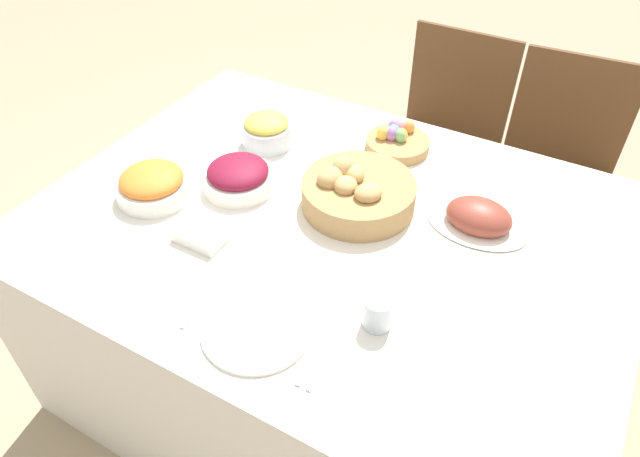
# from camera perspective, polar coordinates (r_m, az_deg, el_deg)

# --- Properties ---
(ground_plane) EXTENTS (12.00, 12.00, 0.00)m
(ground_plane) POSITION_cam_1_polar(r_m,az_deg,el_deg) (2.12, 0.86, -14.37)
(ground_plane) COLOR tan
(dining_table) EXTENTS (1.58, 1.19, 0.74)m
(dining_table) POSITION_cam_1_polar(r_m,az_deg,el_deg) (1.82, 0.97, -7.86)
(dining_table) COLOR white
(dining_table) RESTS_ON ground
(chair_far_center) EXTENTS (0.43, 0.43, 0.89)m
(chair_far_center) POSITION_cam_1_polar(r_m,az_deg,el_deg) (2.41, 12.18, 8.79)
(chair_far_center) COLOR brown
(chair_far_center) RESTS_ON ground
(chair_far_right) EXTENTS (0.44, 0.44, 0.89)m
(chair_far_right) POSITION_cam_1_polar(r_m,az_deg,el_deg) (2.36, 22.28, 5.48)
(chair_far_right) COLOR brown
(chair_far_right) RESTS_ON ground
(bread_basket) EXTENTS (0.32, 0.32, 0.13)m
(bread_basket) POSITION_cam_1_polar(r_m,az_deg,el_deg) (1.58, 3.67, 3.65)
(bread_basket) COLOR #AD8451
(bread_basket) RESTS_ON dining_table
(egg_basket) EXTENTS (0.20, 0.20, 0.08)m
(egg_basket) POSITION_cam_1_polar(r_m,az_deg,el_deg) (1.84, 7.71, 8.69)
(egg_basket) COLOR #AD8451
(egg_basket) RESTS_ON dining_table
(ham_platter) EXTENTS (0.27, 0.19, 0.09)m
(ham_platter) POSITION_cam_1_polar(r_m,az_deg,el_deg) (1.58, 15.56, 1.02)
(ham_platter) COLOR white
(ham_platter) RESTS_ON dining_table
(pineapple_bowl) EXTENTS (0.16, 0.16, 0.10)m
(pineapple_bowl) POSITION_cam_1_polar(r_m,az_deg,el_deg) (1.84, -5.33, 9.75)
(pineapple_bowl) COLOR silver
(pineapple_bowl) RESTS_ON dining_table
(beet_salad_bowl) EXTENTS (0.21, 0.21, 0.09)m
(beet_salad_bowl) POSITION_cam_1_polar(r_m,az_deg,el_deg) (1.66, -8.16, 5.20)
(beet_salad_bowl) COLOR white
(beet_salad_bowl) RESTS_ON dining_table
(carrot_bowl) EXTENTS (0.21, 0.21, 0.09)m
(carrot_bowl) POSITION_cam_1_polar(r_m,az_deg,el_deg) (1.68, -16.39, 4.26)
(carrot_bowl) COLOR white
(carrot_bowl) RESTS_ON dining_table
(dinner_plate) EXTENTS (0.25, 0.25, 0.01)m
(dinner_plate) POSITION_cam_1_polar(r_m,az_deg,el_deg) (1.30, -6.33, -9.88)
(dinner_plate) COLOR white
(dinner_plate) RESTS_ON dining_table
(fork) EXTENTS (0.01, 0.16, 0.00)m
(fork) POSITION_cam_1_polar(r_m,az_deg,el_deg) (1.37, -11.60, -7.38)
(fork) COLOR #B7B7BC
(fork) RESTS_ON dining_table
(knife) EXTENTS (0.01, 0.16, 0.00)m
(knife) POSITION_cam_1_polar(r_m,az_deg,el_deg) (1.25, -0.44, -12.67)
(knife) COLOR #B7B7BC
(knife) RESTS_ON dining_table
(spoon) EXTENTS (0.01, 0.16, 0.00)m
(spoon) POSITION_cam_1_polar(r_m,az_deg,el_deg) (1.24, 0.80, -13.22)
(spoon) COLOR #B7B7BC
(spoon) RESTS_ON dining_table
(drinking_cup) EXTENTS (0.07, 0.07, 0.08)m
(drinking_cup) POSITION_cam_1_polar(r_m,az_deg,el_deg) (1.28, 5.80, -8.33)
(drinking_cup) COLOR silver
(drinking_cup) RESTS_ON dining_table
(butter_dish) EXTENTS (0.13, 0.08, 0.03)m
(butter_dish) POSITION_cam_1_polar(r_m,az_deg,el_deg) (1.52, -11.93, -0.74)
(butter_dish) COLOR white
(butter_dish) RESTS_ON dining_table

